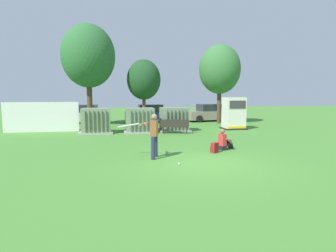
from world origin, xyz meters
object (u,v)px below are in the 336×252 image
at_px(batter, 153,133).
at_px(parked_car_right_of_center, 208,113).
at_px(backpack, 214,148).
at_px(generator_enclosure, 234,114).
at_px(seated_spectator, 224,142).
at_px(park_bench, 175,125).
at_px(parked_car_leftmost, 83,115).
at_px(parked_car_left_of_center, 149,114).
at_px(transformer_west, 96,121).
at_px(transformer_mid_west, 140,120).
at_px(sports_ball, 179,164).
at_px(transformer_mid_east, 174,120).

height_order(batter, parked_car_right_of_center, batter).
height_order(batter, backpack, batter).
xyz_separation_m(generator_enclosure, seated_spectator, (-3.69, -7.21, -0.76)).
xyz_separation_m(park_bench, parked_car_leftmost, (-6.48, 8.26, 0.22)).
bearing_deg(parked_car_left_of_center, parked_car_right_of_center, 1.63).
bearing_deg(parked_car_left_of_center, transformer_west, -123.14).
distance_m(transformer_west, batter, 8.33).
height_order(transformer_mid_west, backpack, transformer_mid_west).
bearing_deg(transformer_mid_west, parked_car_right_of_center, 43.67).
bearing_deg(seated_spectator, batter, -162.57).
bearing_deg(parked_car_leftmost, seated_spectator, -61.63).
height_order(sports_ball, parked_car_right_of_center, parked_car_right_of_center).
distance_m(seated_spectator, parked_car_right_of_center, 14.16).
height_order(transformer_mid_west, generator_enclosure, generator_enclosure).
height_order(transformer_mid_west, transformer_mid_east, same).
distance_m(transformer_mid_east, parked_car_leftmost, 9.67).
height_order(generator_enclosure, seated_spectator, generator_enclosure).
height_order(park_bench, backpack, park_bench).
bearing_deg(parked_car_right_of_center, seated_spectator, -106.39).
relative_size(batter, sports_ball, 19.33).
distance_m(transformer_west, seated_spectator, 9.10).
bearing_deg(park_bench, transformer_mid_east, 80.44).
bearing_deg(transformer_west, parked_car_leftmost, 102.35).
bearing_deg(seated_spectator, parked_car_right_of_center, 73.61).
xyz_separation_m(transformer_mid_east, parked_car_left_of_center, (-0.88, 6.49, -0.04)).
bearing_deg(parked_car_right_of_center, park_bench, -122.27).
bearing_deg(parked_car_leftmost, backpack, -64.65).
xyz_separation_m(batter, parked_car_right_of_center, (7.38, 14.64, -0.22)).
bearing_deg(generator_enclosure, batter, -130.52).
bearing_deg(transformer_west, parked_car_right_of_center, 34.01).
height_order(batter, parked_car_leftmost, batter).
height_order(transformer_mid_east, generator_enclosure, generator_enclosure).
relative_size(transformer_mid_west, park_bench, 1.14).
bearing_deg(sports_ball, parked_car_right_of_center, 67.39).
distance_m(park_bench, sports_ball, 8.15).
bearing_deg(parked_car_right_of_center, parked_car_leftmost, 178.43).
xyz_separation_m(transformer_mid_east, parked_car_right_of_center, (4.80, 6.66, -0.04)).
height_order(transformer_mid_east, sports_ball, transformer_mid_east).
bearing_deg(park_bench, batter, -109.42).
relative_size(parked_car_left_of_center, parked_car_right_of_center, 0.96).
height_order(transformer_mid_west, parked_car_leftmost, same).
bearing_deg(parked_car_leftmost, batter, -74.60).
bearing_deg(backpack, parked_car_leftmost, 115.35).
bearing_deg(sports_ball, transformer_west, 109.87).
xyz_separation_m(sports_ball, parked_car_right_of_center, (6.63, 15.92, 0.71)).
height_order(transformer_mid_east, park_bench, transformer_mid_east).
distance_m(sports_ball, backpack, 2.67).
relative_size(transformer_mid_east, parked_car_leftmost, 0.48).
distance_m(park_bench, parked_car_left_of_center, 7.81).
xyz_separation_m(transformer_mid_east, seated_spectator, (0.80, -6.92, -0.41)).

